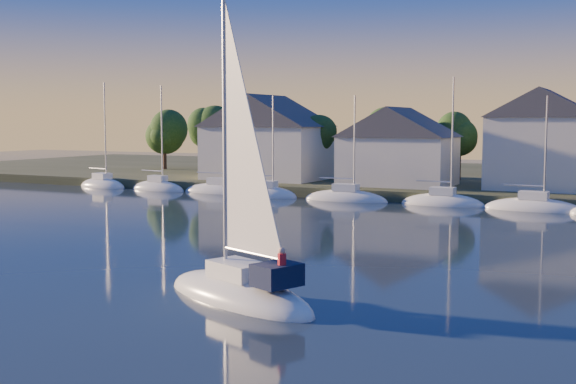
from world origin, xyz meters
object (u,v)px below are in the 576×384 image
Objects in this scene: clubhouse_west at (267,136)px; clubhouse_centre at (398,145)px; clubhouse_east at (543,138)px; hero_sailboat at (240,287)px.

clubhouse_centre is at bearing -3.58° from clubhouse_west.
clubhouse_west is 1.18× the size of clubhouse_centre.
clubhouse_east is at bearing 1.91° from clubhouse_west.
clubhouse_east is at bearing 8.13° from clubhouse_centre.
hero_sailboat is at bearing -97.16° from clubhouse_east.
clubhouse_west is 16.05m from clubhouse_centre.
clubhouse_centre is 14.17m from clubhouse_east.
clubhouse_west is 1.30× the size of clubhouse_east.
clubhouse_east is (14.00, 2.00, 0.87)m from clubhouse_centre.
clubhouse_centre is (16.00, -1.00, -0.80)m from clubhouse_west.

